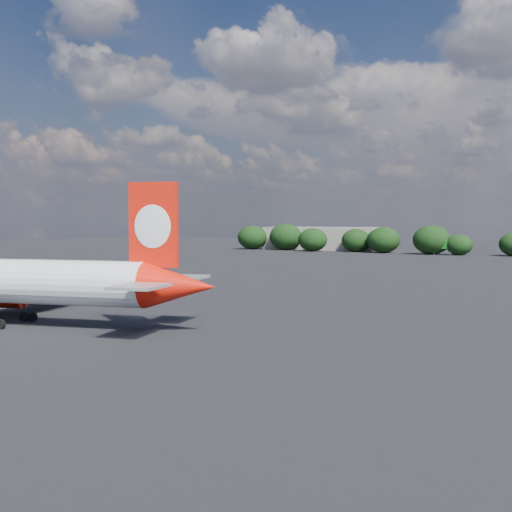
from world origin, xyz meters
The scene contains 4 objects.
ground centered at (0.00, 60.00, 0.00)m, with size 500.00×500.00×0.00m, color black.
qantas_airliner centered at (-14.61, 12.54, 4.42)m, with size 43.94×42.08×14.50m.
terminal_building centered at (-65.00, 192.00, 4.00)m, with size 42.00×16.00×8.00m.
highway_sign centered at (-18.00, 176.00, 3.13)m, with size 6.00×0.30×4.50m.
Camera 1 is at (45.56, -36.55, 10.98)m, focal length 50.00 mm.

